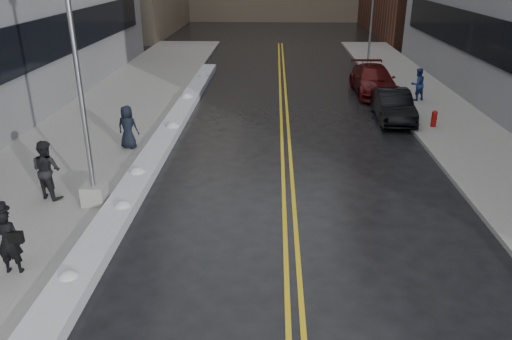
# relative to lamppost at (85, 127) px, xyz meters

# --- Properties ---
(ground) EXTENTS (160.00, 160.00, 0.00)m
(ground) POSITION_rel_lamppost_xyz_m (3.30, -2.00, -2.53)
(ground) COLOR black
(ground) RESTS_ON ground
(sidewalk_west) EXTENTS (5.50, 50.00, 0.15)m
(sidewalk_west) POSITION_rel_lamppost_xyz_m (-2.45, 8.00, -2.46)
(sidewalk_west) COLOR gray
(sidewalk_west) RESTS_ON ground
(sidewalk_east) EXTENTS (4.00, 50.00, 0.15)m
(sidewalk_east) POSITION_rel_lamppost_xyz_m (13.30, 8.00, -2.46)
(sidewalk_east) COLOR gray
(sidewalk_east) RESTS_ON ground
(lane_line_left) EXTENTS (0.12, 50.00, 0.01)m
(lane_line_left) POSITION_rel_lamppost_xyz_m (5.65, 8.00, -2.53)
(lane_line_left) COLOR gold
(lane_line_left) RESTS_ON ground
(lane_line_right) EXTENTS (0.12, 50.00, 0.01)m
(lane_line_right) POSITION_rel_lamppost_xyz_m (5.95, 8.00, -2.53)
(lane_line_right) COLOR gold
(lane_line_right) RESTS_ON ground
(snow_ridge) EXTENTS (0.90, 30.00, 0.34)m
(snow_ridge) POSITION_rel_lamppost_xyz_m (0.85, 6.00, -2.36)
(snow_ridge) COLOR silver
(snow_ridge) RESTS_ON ground
(lamppost) EXTENTS (0.65, 0.65, 7.62)m
(lamppost) POSITION_rel_lamppost_xyz_m (0.00, 0.00, 0.00)
(lamppost) COLOR gray
(lamppost) RESTS_ON sidewalk_west
(fire_hydrant) EXTENTS (0.26, 0.26, 0.73)m
(fire_hydrant) POSITION_rel_lamppost_xyz_m (12.30, 8.00, -1.98)
(fire_hydrant) COLOR maroon
(fire_hydrant) RESTS_ON sidewalk_east
(traffic_signal) EXTENTS (0.16, 0.20, 6.00)m
(traffic_signal) POSITION_rel_lamppost_xyz_m (11.80, 22.00, 0.87)
(traffic_signal) COLOR gray
(traffic_signal) RESTS_ON sidewalk_east
(pedestrian_fedora) EXTENTS (0.62, 0.43, 1.62)m
(pedestrian_fedora) POSITION_rel_lamppost_xyz_m (-0.71, -3.59, -1.58)
(pedestrian_fedora) COLOR black
(pedestrian_fedora) RESTS_ON sidewalk_west
(pedestrian_b) EXTENTS (1.10, 1.00, 1.83)m
(pedestrian_b) POSITION_rel_lamppost_xyz_m (-1.51, 0.37, -1.47)
(pedestrian_b) COLOR black
(pedestrian_b) RESTS_ON sidewalk_west
(pedestrian_c) EXTENTS (0.90, 0.67, 1.67)m
(pedestrian_c) POSITION_rel_lamppost_xyz_m (-0.29, 4.84, -1.55)
(pedestrian_c) COLOR black
(pedestrian_c) RESTS_ON sidewalk_west
(pedestrian_east) EXTENTS (1.00, 0.91, 1.67)m
(pedestrian_east) POSITION_rel_lamppost_xyz_m (12.71, 12.56, -1.55)
(pedestrian_east) COLOR navy
(pedestrian_east) RESTS_ON sidewalk_east
(car_black) EXTENTS (1.58, 4.28, 1.40)m
(car_black) POSITION_rel_lamppost_xyz_m (10.80, 9.41, -1.83)
(car_black) COLOR black
(car_black) RESTS_ON ground
(car_maroon) EXTENTS (2.16, 5.24, 1.52)m
(car_maroon) POSITION_rel_lamppost_xyz_m (10.80, 14.44, -1.78)
(car_maroon) COLOR #480B0C
(car_maroon) RESTS_ON ground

